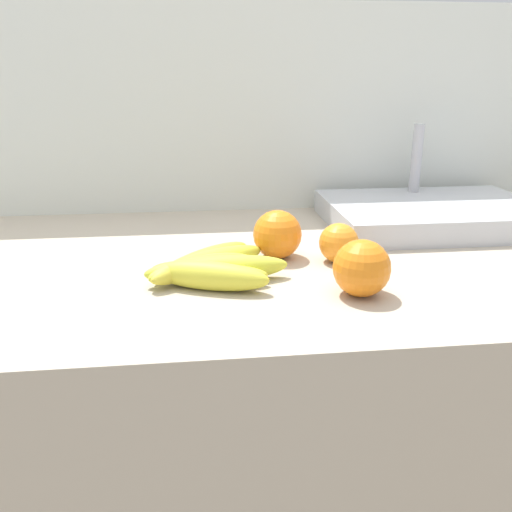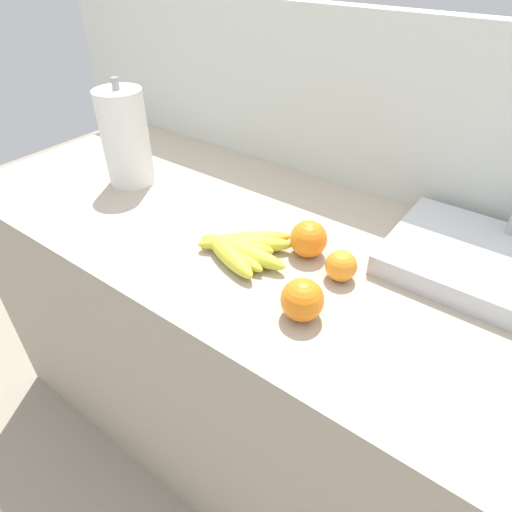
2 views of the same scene
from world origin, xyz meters
TOP-DOWN VIEW (x-y plane):
  - counter at (0.00, 0.00)m, footprint 1.95×0.69m
  - wall_back at (0.00, 0.37)m, footprint 2.35×0.06m
  - banana_bunch at (-0.11, -0.10)m, footprint 0.22×0.21m
  - orange_center at (0.11, -0.18)m, footprint 0.08×0.08m
  - orange_back_left at (0.11, -0.04)m, footprint 0.07×0.07m
  - orange_far_right at (0.01, -0.01)m, footprint 0.08×0.08m
  - sink_basin at (0.37, 0.17)m, footprint 0.43×0.31m

SIDE VIEW (x-z plane):
  - counter at x=0.00m, z-range 0.00..0.85m
  - wall_back at x=0.00m, z-range 0.00..1.30m
  - banana_bunch at x=-0.11m, z-range 0.85..0.89m
  - sink_basin at x=0.37m, z-range 0.78..0.98m
  - orange_back_left at x=0.11m, z-range 0.85..0.92m
  - orange_center at x=0.11m, z-range 0.85..0.93m
  - orange_far_right at x=0.01m, z-range 0.85..0.93m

